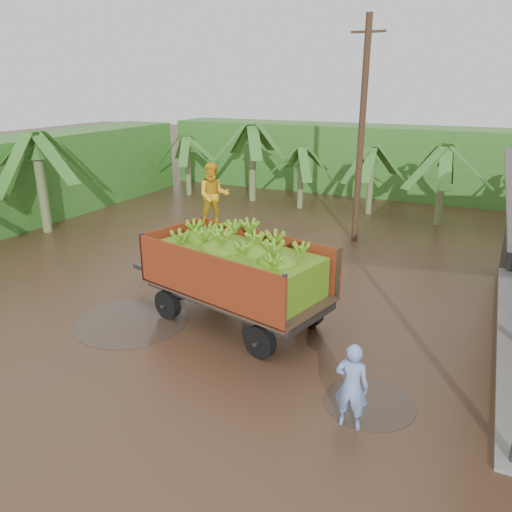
{
  "coord_description": "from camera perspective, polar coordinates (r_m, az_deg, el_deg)",
  "views": [
    {
      "loc": [
        4.26,
        -11.32,
        5.84
      ],
      "look_at": [
        -0.76,
        -0.59,
        1.67
      ],
      "focal_mm": 35.0,
      "sensor_mm": 36.0,
      "label": 1
    }
  ],
  "objects": [
    {
      "name": "ground",
      "position": [
        13.43,
        4.02,
        -6.45
      ],
      "size": [
        100.0,
        100.0,
        0.0
      ],
      "primitive_type": "plane",
      "color": "black",
      "rests_on": "ground"
    },
    {
      "name": "hedge_north",
      "position": [
        28.31,
        12.24,
        10.76
      ],
      "size": [
        22.0,
        3.0,
        3.6
      ],
      "primitive_type": "cube",
      "color": "#2D661E",
      "rests_on": "ground"
    },
    {
      "name": "hedge_west",
      "position": [
        24.17,
        -24.84,
        8.0
      ],
      "size": [
        3.0,
        18.0,
        3.6
      ],
      "primitive_type": "cube",
      "color": "#2D661E",
      "rests_on": "ground"
    },
    {
      "name": "banana_trailer",
      "position": [
        12.38,
        -2.32,
        -1.56
      ],
      "size": [
        6.55,
        3.33,
        3.86
      ],
      "rotation": [
        0.0,
        0.0,
        -0.25
      ],
      "color": "#AD3718",
      "rests_on": "ground"
    },
    {
      "name": "man_blue",
      "position": [
        9.12,
        10.87,
        -14.4
      ],
      "size": [
        0.61,
        0.41,
        1.65
      ],
      "primitive_type": "imported",
      "rotation": [
        0.0,
        0.0,
        3.17
      ],
      "color": "#708ECC",
      "rests_on": "ground"
    },
    {
      "name": "utility_pole",
      "position": [
        18.88,
        11.96,
        13.58
      ],
      "size": [
        1.2,
        0.24,
        8.01
      ],
      "color": "#47301E",
      "rests_on": "ground"
    },
    {
      "name": "banana_plants",
      "position": [
        21.12,
        1.97,
        8.38
      ],
      "size": [
        24.43,
        16.91,
        4.19
      ],
      "color": "#2D661E",
      "rests_on": "ground"
    }
  ]
}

